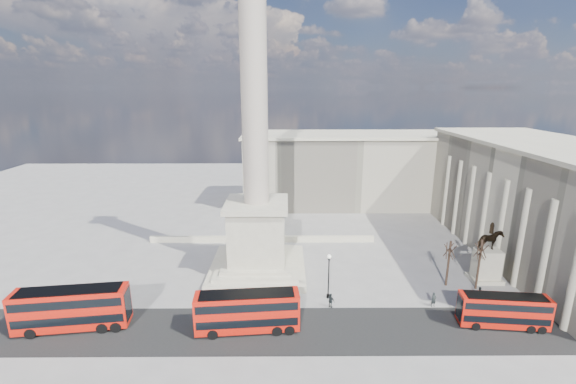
% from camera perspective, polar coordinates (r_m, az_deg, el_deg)
% --- Properties ---
extents(ground, '(180.00, 180.00, 0.00)m').
position_cam_1_polar(ground, '(55.23, -4.82, -13.76)').
color(ground, gray).
rests_on(ground, ground).
extents(asphalt_road, '(120.00, 9.00, 0.01)m').
position_cam_1_polar(asphalt_road, '(46.58, 0.72, -19.75)').
color(asphalt_road, black).
rests_on(asphalt_road, ground).
extents(nelsons_column, '(14.00, 14.00, 49.85)m').
position_cam_1_polar(nelsons_column, '(55.09, -4.73, 0.67)').
color(nelsons_column, '#B3AC95').
rests_on(nelsons_column, ground).
extents(balustrade_wall, '(40.00, 0.60, 1.10)m').
position_cam_1_polar(balustrade_wall, '(69.42, -3.84, -6.96)').
color(balustrade_wall, '#BBB59B').
rests_on(balustrade_wall, ground).
extents(building_east, '(19.00, 46.00, 18.60)m').
position_cam_1_polar(building_east, '(73.14, 33.56, -1.13)').
color(building_east, beige).
rests_on(building_east, ground).
extents(building_northeast, '(51.00, 17.00, 16.60)m').
position_cam_1_polar(building_northeast, '(91.44, 9.61, 3.39)').
color(building_northeast, beige).
rests_on(building_northeast, ground).
extents(red_bus_a, '(12.49, 4.31, 4.96)m').
position_cam_1_polar(red_bus_a, '(51.50, -29.31, -14.80)').
color(red_bus_a, red).
rests_on(red_bus_a, ground).
extents(red_bus_b, '(11.76, 3.61, 4.70)m').
position_cam_1_polar(red_bus_b, '(45.36, -5.94, -17.17)').
color(red_bus_b, red).
rests_on(red_bus_b, ground).
extents(red_bus_c, '(9.91, 3.24, 3.95)m').
position_cam_1_polar(red_bus_c, '(52.22, 29.36, -15.06)').
color(red_bus_c, red).
rests_on(red_bus_c, ground).
extents(victorian_lamp, '(0.53, 0.53, 6.13)m').
position_cam_1_polar(victorian_lamp, '(51.00, 6.05, -11.79)').
color(victorian_lamp, black).
rests_on(victorian_lamp, ground).
extents(equestrian_statue, '(4.25, 3.19, 8.79)m').
position_cam_1_polar(equestrian_statue, '(61.96, 27.40, -9.01)').
color(equestrian_statue, '#BBB59B').
rests_on(equestrian_statue, ground).
extents(bare_tree_near, '(1.73, 1.73, 7.55)m').
position_cam_1_polar(bare_tree_near, '(57.95, 26.71, -7.48)').
color(bare_tree_near, '#332319').
rests_on(bare_tree_near, ground).
extents(bare_tree_mid, '(1.83, 1.83, 6.95)m').
position_cam_1_polar(bare_tree_mid, '(57.35, 22.88, -7.77)').
color(bare_tree_mid, '#332319').
rests_on(bare_tree_mid, ground).
extents(bare_tree_far, '(1.92, 1.92, 7.84)m').
position_cam_1_polar(bare_tree_far, '(76.37, 26.80, -2.07)').
color(bare_tree_far, '#332319').
rests_on(bare_tree_far, ground).
extents(pedestrian_walking, '(0.79, 0.61, 1.91)m').
position_cam_1_polar(pedestrian_walking, '(53.40, 20.77, -14.69)').
color(pedestrian_walking, black).
rests_on(pedestrian_walking, ground).
extents(pedestrian_standing, '(1.02, 0.98, 1.65)m').
position_cam_1_polar(pedestrian_standing, '(57.55, 26.47, -13.23)').
color(pedestrian_standing, black).
rests_on(pedestrian_standing, ground).
extents(pedestrian_crossing, '(1.15, 1.07, 1.90)m').
position_cam_1_polar(pedestrian_crossing, '(50.26, 6.34, -15.70)').
color(pedestrian_crossing, black).
rests_on(pedestrian_crossing, ground).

